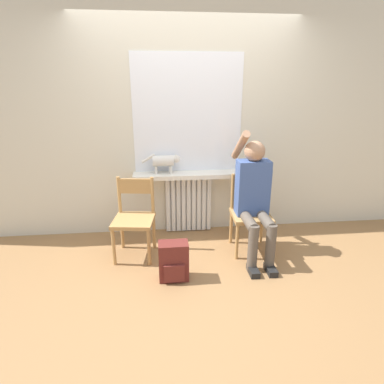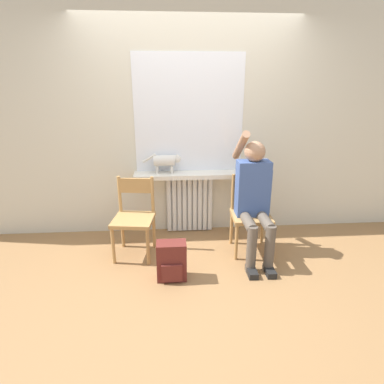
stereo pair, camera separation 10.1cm
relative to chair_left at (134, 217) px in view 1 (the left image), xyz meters
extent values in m
plane|color=olive|center=(0.63, -0.61, -0.44)|extent=(12.00, 12.00, 0.00)
cube|color=beige|center=(0.63, 0.62, 0.91)|extent=(7.00, 0.06, 2.70)
cube|color=silver|center=(0.63, 0.56, -0.07)|extent=(0.57, 0.05, 0.73)
cube|color=silver|center=(0.38, 0.51, -0.07)|extent=(0.04, 0.03, 0.70)
cube|color=silver|center=(0.44, 0.51, -0.07)|extent=(0.04, 0.03, 0.70)
cube|color=silver|center=(0.50, 0.51, -0.07)|extent=(0.04, 0.03, 0.70)
cube|color=silver|center=(0.57, 0.51, -0.07)|extent=(0.04, 0.03, 0.70)
cube|color=silver|center=(0.63, 0.51, -0.07)|extent=(0.04, 0.03, 0.70)
cube|color=silver|center=(0.69, 0.51, -0.07)|extent=(0.04, 0.03, 0.70)
cube|color=silver|center=(0.76, 0.51, -0.07)|extent=(0.04, 0.03, 0.70)
cube|color=silver|center=(0.82, 0.51, -0.07)|extent=(0.04, 0.03, 0.70)
cube|color=silver|center=(0.88, 0.51, -0.07)|extent=(0.04, 0.03, 0.70)
cube|color=white|center=(0.63, 0.47, 0.32)|extent=(1.31, 0.25, 0.05)
cube|color=white|center=(0.63, 0.59, 1.01)|extent=(1.26, 0.01, 1.34)
cube|color=#B2844C|center=(-0.01, -0.04, -0.02)|extent=(0.47, 0.47, 0.04)
cylinder|color=#B2844C|center=(-0.21, -0.20, -0.24)|extent=(0.04, 0.04, 0.40)
cylinder|color=#B2844C|center=(0.15, -0.24, -0.24)|extent=(0.04, 0.04, 0.40)
cylinder|color=#B2844C|center=(-0.16, 0.16, -0.24)|extent=(0.04, 0.04, 0.40)
cylinder|color=#B2844C|center=(0.20, 0.12, -0.24)|extent=(0.04, 0.04, 0.40)
cylinder|color=#B2844C|center=(-0.16, 0.16, 0.20)|extent=(0.04, 0.04, 0.41)
cylinder|color=#B2844C|center=(0.20, 0.12, 0.20)|extent=(0.04, 0.04, 0.41)
cube|color=#B2844C|center=(0.02, 0.14, 0.30)|extent=(0.37, 0.07, 0.16)
cube|color=#B2844C|center=(1.26, -0.04, -0.02)|extent=(0.43, 0.43, 0.04)
cylinder|color=#B2844C|center=(1.07, -0.21, -0.24)|extent=(0.04, 0.04, 0.40)
cylinder|color=#B2844C|center=(1.44, -0.23, -0.24)|extent=(0.04, 0.04, 0.40)
cylinder|color=#B2844C|center=(1.09, 0.15, -0.24)|extent=(0.04, 0.04, 0.40)
cylinder|color=#B2844C|center=(1.45, 0.13, -0.24)|extent=(0.04, 0.04, 0.40)
cylinder|color=#B2844C|center=(1.09, 0.15, 0.20)|extent=(0.04, 0.04, 0.41)
cylinder|color=#B2844C|center=(1.45, 0.13, 0.20)|extent=(0.04, 0.04, 0.41)
cube|color=#B2844C|center=(1.27, 0.14, 0.30)|extent=(0.37, 0.04, 0.16)
cylinder|color=brown|center=(1.17, -0.23, 0.01)|extent=(0.11, 0.43, 0.11)
cylinder|color=brown|center=(1.35, -0.23, 0.01)|extent=(0.11, 0.43, 0.11)
cylinder|color=brown|center=(1.17, -0.45, -0.20)|extent=(0.10, 0.10, 0.49)
cylinder|color=brown|center=(1.35, -0.45, -0.20)|extent=(0.10, 0.10, 0.49)
cube|color=black|center=(1.17, -0.51, -0.41)|extent=(0.09, 0.20, 0.06)
cube|color=black|center=(1.35, -0.51, -0.41)|extent=(0.09, 0.20, 0.06)
cube|color=#3D5693|center=(1.26, -0.02, 0.29)|extent=(0.34, 0.20, 0.59)
sphere|color=#A87A5B|center=(1.26, -0.02, 0.69)|extent=(0.22, 0.22, 0.22)
cylinder|color=#A87A5B|center=(1.15, 0.12, 0.72)|extent=(0.08, 0.50, 0.38)
cylinder|color=#3D5693|center=(1.42, -0.06, 0.26)|extent=(0.08, 0.08, 0.47)
cylinder|color=silver|center=(0.33, 0.49, 0.49)|extent=(0.25, 0.12, 0.12)
sphere|color=silver|center=(0.48, 0.49, 0.51)|extent=(0.09, 0.09, 0.09)
cone|color=silver|center=(0.48, 0.47, 0.55)|extent=(0.03, 0.03, 0.03)
cone|color=silver|center=(0.48, 0.51, 0.55)|extent=(0.03, 0.03, 0.03)
cylinder|color=silver|center=(0.42, 0.46, 0.38)|extent=(0.03, 0.03, 0.09)
cylinder|color=silver|center=(0.42, 0.52, 0.38)|extent=(0.03, 0.03, 0.09)
cylinder|color=silver|center=(0.24, 0.46, 0.38)|extent=(0.03, 0.03, 0.09)
cylinder|color=silver|center=(0.24, 0.52, 0.38)|extent=(0.03, 0.03, 0.09)
cylinder|color=silver|center=(0.16, 0.49, 0.52)|extent=(0.16, 0.03, 0.11)
cube|color=maroon|center=(0.39, -0.51, -0.25)|extent=(0.28, 0.17, 0.38)
cube|color=maroon|center=(0.39, -0.61, -0.33)|extent=(0.20, 0.03, 0.17)
camera|label=1|loc=(0.29, -3.18, 1.36)|focal=30.00mm
camera|label=2|loc=(0.39, -3.19, 1.36)|focal=30.00mm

